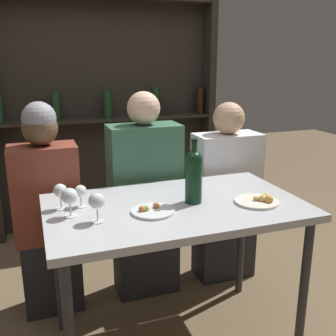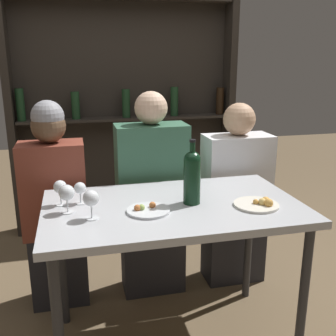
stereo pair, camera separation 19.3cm
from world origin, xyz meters
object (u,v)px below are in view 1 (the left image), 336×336
wine_glass_0 (70,197)px  wine_glass_1 (81,192)px  seated_person_right (225,198)px  seated_person_left (48,214)px  wine_bottle (194,174)px  wine_glass_3 (60,192)px  wine_glass_2 (97,202)px  food_plate_1 (152,211)px  seated_person_center (145,203)px  food_plate_0 (259,201)px

wine_glass_0 → wine_glass_1: bearing=60.5°
seated_person_right → seated_person_left: bearing=180.0°
wine_bottle → wine_glass_0: bearing=178.2°
wine_glass_1 → seated_person_left: bearing=109.6°
wine_glass_3 → seated_person_left: size_ratio=0.10×
wine_glass_2 → food_plate_1: 0.26m
wine_glass_0 → seated_person_right: bearing=26.4°
wine_glass_2 → seated_person_left: (-0.19, 0.61, -0.27)m
wine_glass_1 → wine_glass_3: wine_glass_3 is taller
wine_glass_0 → wine_glass_2: 0.14m
wine_glass_0 → seated_person_center: (0.49, 0.51, -0.27)m
wine_glass_1 → seated_person_center: size_ratio=0.08×
wine_glass_0 → seated_person_left: seated_person_left is taller
wine_glass_0 → wine_glass_2: (0.10, -0.10, 0.00)m
wine_glass_0 → seated_person_center: 0.76m
seated_person_left → food_plate_1: bearing=-53.5°
food_plate_0 → food_plate_1: 0.52m
wine_glass_3 → seated_person_right: bearing=20.9°
wine_glass_2 → food_plate_1: (0.25, 0.02, -0.08)m
seated_person_left → seated_person_center: bearing=0.0°
food_plate_0 → seated_person_center: bearing=120.7°
food_plate_0 → seated_person_left: bearing=146.0°
food_plate_0 → seated_person_right: (0.17, 0.65, -0.23)m
wine_bottle → wine_glass_1: (-0.52, 0.12, -0.07)m
wine_bottle → wine_glass_2: 0.48m
seated_person_left → seated_person_right: 1.13m
wine_glass_2 → wine_glass_3: (-0.13, 0.20, -0.01)m
wine_glass_2 → seated_person_left: seated_person_left is taller
food_plate_0 → seated_person_left: (-0.96, 0.65, -0.19)m
wine_glass_2 → seated_person_left: size_ratio=0.11×
wine_glass_1 → wine_glass_2: (0.04, -0.20, 0.02)m
food_plate_0 → seated_person_center: 0.78m
wine_bottle → food_plate_1: 0.27m
seated_person_left → seated_person_center: size_ratio=0.97×
food_plate_1 → seated_person_center: 0.64m
wine_glass_2 → food_plate_1: wine_glass_2 is taller
wine_glass_0 → seated_person_center: bearing=46.6°
seated_person_right → wine_glass_1: bearing=-157.3°
seated_person_right → wine_glass_3: bearing=-159.1°
seated_person_left → seated_person_right: bearing=0.0°
wine_glass_1 → seated_person_right: bearing=22.7°
wine_glass_3 → food_plate_0: wine_glass_3 is taller
wine_glass_0 → seated_person_center: seated_person_center is taller
seated_person_right → wine_glass_2: bearing=-146.8°
seated_person_center → seated_person_left: bearing=-180.0°
food_plate_0 → food_plate_1: bearing=174.0°
wine_bottle → seated_person_center: bearing=99.5°
wine_glass_1 → food_plate_0: 0.85m
food_plate_1 → wine_glass_1: bearing=148.1°
food_plate_0 → wine_glass_3: bearing=165.3°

